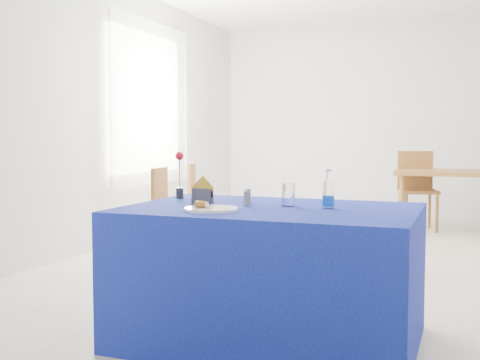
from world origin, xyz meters
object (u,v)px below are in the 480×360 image
object	(u,v)px
plate	(211,209)
chair_win_a	(169,204)
chair_bg_left	(417,184)
blue_table	(270,274)
water_bottle	(328,195)
oak_table	(456,177)
chair_win_b	(199,192)

from	to	relation	value
plate	chair_win_a	world-z (taller)	chair_win_a
chair_bg_left	blue_table	bearing A→B (deg)	-111.92
plate	chair_win_a	xyz separation A→B (m)	(-1.52, 2.42, -0.28)
water_bottle	blue_table	bearing A→B (deg)	-167.53
blue_table	chair_win_a	distance (m)	2.79
oak_table	chair_win_a	world-z (taller)	chair_win_a
blue_table	oak_table	xyz separation A→B (m)	(0.89, 4.50, 0.30)
blue_table	water_bottle	xyz separation A→B (m)	(0.31, 0.07, 0.45)
water_bottle	chair_bg_left	distance (m)	4.56
blue_table	chair_bg_left	xyz separation A→B (m)	(0.43, 4.62, 0.19)
blue_table	chair_bg_left	distance (m)	4.64
chair_bg_left	chair_win_b	world-z (taller)	chair_bg_left
plate	oak_table	bearing A→B (deg)	76.55
oak_table	chair_win_b	bearing A→B (deg)	-160.45
chair_bg_left	water_bottle	bearing A→B (deg)	-108.09
plate	chair_win_a	bearing A→B (deg)	122.18
blue_table	oak_table	bearing A→B (deg)	78.80
plate	chair_win_b	world-z (taller)	chair_win_b
oak_table	chair_bg_left	distance (m)	0.49
chair_win_b	chair_win_a	bearing A→B (deg)	176.23
plate	water_bottle	xyz separation A→B (m)	(0.56, 0.33, 0.06)
plate	chair_bg_left	bearing A→B (deg)	82.09
plate	water_bottle	distance (m)	0.65
blue_table	oak_table	size ratio (longest dim) A/B	1.13
chair_win_a	chair_win_b	bearing A→B (deg)	3.94
plate	chair_bg_left	xyz separation A→B (m)	(0.68, 4.88, -0.20)
blue_table	chair_bg_left	world-z (taller)	chair_bg_left
water_bottle	oak_table	size ratio (longest dim) A/B	0.15
chair_win_b	blue_table	bearing A→B (deg)	-164.78
water_bottle	chair_win_b	distance (m)	4.14
chair_bg_left	oak_table	bearing A→B (deg)	-30.77
oak_table	chair_bg_left	bearing A→B (deg)	165.83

